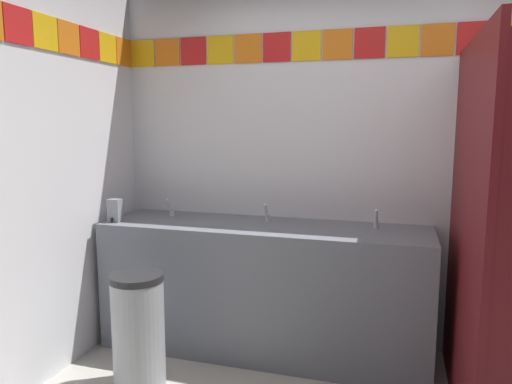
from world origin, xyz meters
name	(u,v)px	position (x,y,z in m)	size (l,w,h in m)	color
wall_back	(382,164)	(0.00, 1.50, 1.30)	(3.82, 0.09, 2.59)	silver
vanity_counter	(263,286)	(-0.75, 1.16, 0.46)	(2.22, 0.62, 0.89)	slate
faucet_left	(171,209)	(-1.49, 1.25, 0.95)	(0.04, 0.10, 0.14)	silver
faucet_center	(267,215)	(-0.75, 1.25, 0.95)	(0.04, 0.10, 0.14)	silver
faucet_right	(376,221)	(-0.01, 1.25, 0.95)	(0.04, 0.10, 0.14)	silver
soap_dispenser	(115,210)	(-1.78, 0.97, 0.97)	(0.09, 0.09, 0.16)	gray
trash_bin	(139,330)	(-1.34, 0.49, 0.35)	(0.32, 0.32, 0.70)	#999EA3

